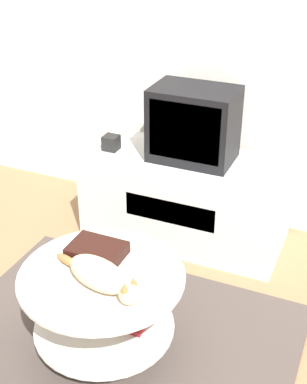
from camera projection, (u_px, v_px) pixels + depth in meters
name	position (u px, v px, depth m)	size (l,w,h in m)	color
ground_plane	(108.00, 359.00, 2.55)	(12.00, 12.00, 0.00)	#93704C
wall_back	(220.00, 19.00, 3.14)	(8.00, 0.05, 2.60)	silver
rug	(108.00, 358.00, 2.55)	(1.69, 1.49, 0.02)	#4C423D
tv_stand	(186.00, 198.00, 3.37)	(1.24, 0.56, 0.53)	silver
tv	(194.00, 124.00, 3.15)	(0.50, 0.33, 0.44)	black
speaker	(111.00, 143.00, 3.35)	(0.09, 0.09, 0.09)	black
coffee_table	(103.00, 300.00, 2.45)	(0.75, 0.75, 0.44)	#B2B2B7
dvd_box	(97.00, 251.00, 2.49)	(0.26, 0.18, 0.06)	black
cat	(101.00, 276.00, 2.28)	(0.49, 0.25, 0.12)	beige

